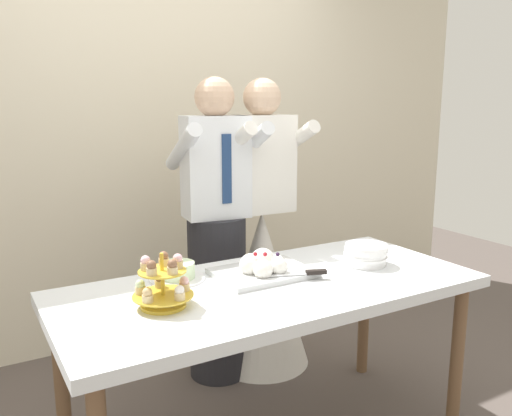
{
  "coord_description": "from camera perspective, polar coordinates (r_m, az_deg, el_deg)",
  "views": [
    {
      "loc": [
        -1.13,
        -1.82,
        1.54
      ],
      "look_at": [
        0.01,
        0.15,
        1.07
      ],
      "focal_mm": 37.19,
      "sensor_mm": 36.0,
      "label": 1
    }
  ],
  "objects": [
    {
      "name": "person_bride",
      "position": [
        3.1,
        0.62,
        -6.45
      ],
      "size": [
        0.56,
        0.56,
        1.66
      ],
      "color": "white",
      "rests_on": "ground_plane"
    },
    {
      "name": "rear_wall",
      "position": [
        3.47,
        -11.31,
        9.82
      ],
      "size": [
        5.2,
        0.1,
        2.9
      ],
      "primitive_type": "cube",
      "color": "beige",
      "rests_on": "ground_plane"
    },
    {
      "name": "round_cake",
      "position": [
        2.33,
        -8.48,
        -6.87
      ],
      "size": [
        0.24,
        0.24,
        0.08
      ],
      "color": "white",
      "rests_on": "dessert_table"
    },
    {
      "name": "plate_stack",
      "position": [
        2.56,
        11.67,
        -4.9
      ],
      "size": [
        0.21,
        0.21,
        0.1
      ],
      "color": "white",
      "rests_on": "dessert_table"
    },
    {
      "name": "person_groom",
      "position": [
        2.92,
        -4.23,
        -4.25
      ],
      "size": [
        0.51,
        0.54,
        1.66
      ],
      "color": "#232328",
      "rests_on": "ground_plane"
    },
    {
      "name": "main_cake_tray",
      "position": [
        2.35,
        0.73,
        -6.35
      ],
      "size": [
        0.43,
        0.35,
        0.13
      ],
      "color": "silver",
      "rests_on": "dessert_table"
    },
    {
      "name": "dessert_table",
      "position": [
        2.3,
        1.64,
        -9.87
      ],
      "size": [
        1.8,
        0.8,
        0.78
      ],
      "color": "silver",
      "rests_on": "ground_plane"
    },
    {
      "name": "cupcake_stand",
      "position": [
        2.03,
        -10.01,
        -8.11
      ],
      "size": [
        0.23,
        0.23,
        0.21
      ],
      "color": "gold",
      "rests_on": "dessert_table"
    }
  ]
}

